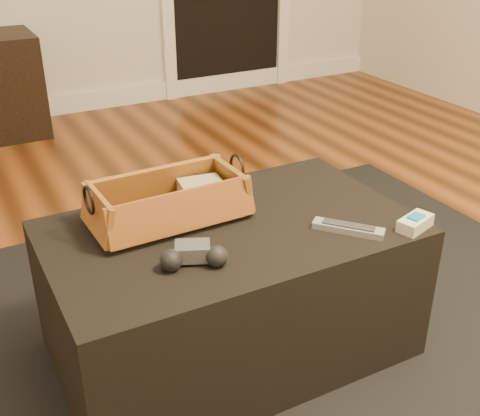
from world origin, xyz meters
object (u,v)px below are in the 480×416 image
tv_remote (164,215)px  game_controller (193,255)px  silver_remote (348,228)px  cream_gadget (415,223)px  ottoman (231,290)px  wicker_basket (169,203)px

tv_remote → game_controller: game_controller is taller
tv_remote → silver_remote: (0.42, -0.27, -0.02)m
silver_remote → cream_gadget: bearing=-23.1°
tv_remote → game_controller: (-0.01, -0.23, -0.00)m
game_controller → silver_remote: bearing=-5.5°
tv_remote → cream_gadget: same height
tv_remote → game_controller: size_ratio=1.32×
tv_remote → game_controller: bearing=-101.6°
ottoman → tv_remote: (-0.15, 0.10, 0.24)m
wicker_basket → silver_remote: 0.50m
ottoman → wicker_basket: (-0.13, 0.11, 0.26)m
cream_gadget → ottoman: bearing=150.3°
silver_remote → tv_remote: bearing=147.1°
game_controller → cream_gadget: (0.61, -0.11, -0.01)m
game_controller → cream_gadget: size_ratio=1.46×
ottoman → cream_gadget: cream_gadget is taller
tv_remote → game_controller: 0.23m
wicker_basket → game_controller: 0.25m
ottoman → cream_gadget: 0.55m
ottoman → game_controller: bearing=-141.5°
wicker_basket → silver_remote: wicker_basket is taller
wicker_basket → ottoman: bearing=-40.2°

